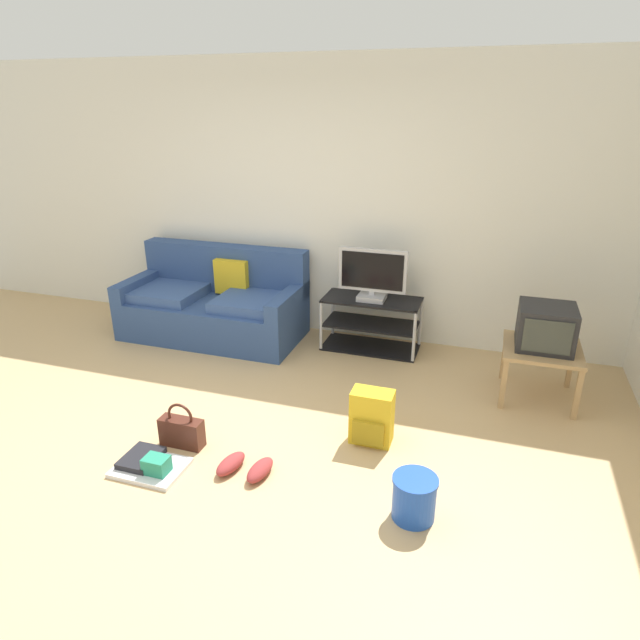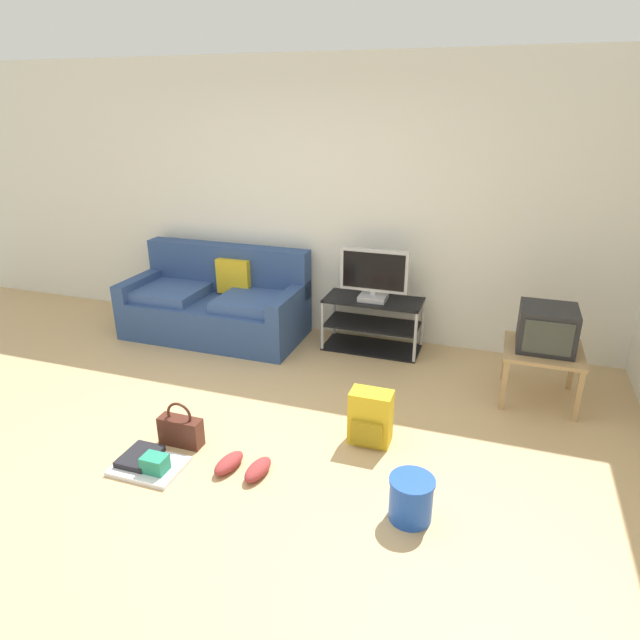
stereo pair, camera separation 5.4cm
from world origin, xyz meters
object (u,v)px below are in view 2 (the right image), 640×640
flat_tv (374,275)px  crt_tv (547,328)px  sneakers_pair (243,466)px  side_table (543,355)px  floor_tray (148,463)px  handbag (181,430)px  couch (217,304)px  cleaning_bucket (411,497)px  backpack (371,418)px  tv_stand (373,324)px

flat_tv → crt_tv: (1.52, -0.49, -0.14)m
crt_tv → sneakers_pair: (-1.85, -1.67, -0.57)m
side_table → floor_tray: 3.09m
flat_tv → crt_tv: bearing=-17.8°
side_table → handbag: side_table is taller
couch → sneakers_pair: (1.29, -2.04, -0.28)m
flat_tv → sneakers_pair: size_ratio=1.76×
couch → cleaning_bucket: bearing=-41.2°
side_table → crt_tv: bearing=90.0°
couch → sneakers_pair: 2.43m
floor_tray → backpack: bearing=30.6°
tv_stand → sneakers_pair: (-0.33, -2.18, -0.21)m
flat_tv → backpack: bearing=-76.5°
backpack → cleaning_bucket: backpack is taller
couch → tv_stand: 1.63m
flat_tv → sneakers_pair: bearing=-98.8°
backpack → crt_tv: bearing=33.4°
side_table → floor_tray: (-2.47, -1.82, -0.35)m
floor_tray → cleaning_bucket: bearing=3.3°
cleaning_bucket → floor_tray: cleaning_bucket is taller
couch → handbag: size_ratio=5.40×
handbag → crt_tv: bearing=32.3°
couch → cleaning_bucket: couch is taller
tv_stand → side_table: (1.52, -0.53, 0.13)m
tv_stand → floor_tray: bearing=-112.0°
flat_tv → floor_tray: (-0.95, -2.33, -0.72)m
handbag → cleaning_bucket: handbag is taller
backpack → floor_tray: bearing=-158.7°
couch → flat_tv: bearing=4.3°
side_table → backpack: side_table is taller
tv_stand → floor_tray: tv_stand is taller
flat_tv → sneakers_pair: 2.30m
cleaning_bucket → floor_tray: size_ratio=0.59×
backpack → handbag: size_ratio=1.18×
side_table → cleaning_bucket: 1.89m
side_table → handbag: size_ratio=1.77×
flat_tv → side_table: 1.64m
side_table → crt_tv: 0.23m
couch → sneakers_pair: couch is taller
sneakers_pair → floor_tray: bearing=-164.8°
tv_stand → flat_tv: bearing=-90.0°
crt_tv → flat_tv: bearing=162.2°
sneakers_pair → couch: bearing=122.3°
cleaning_bucket → side_table: bearing=66.8°
backpack → floor_tray: (-1.32, -0.78, -0.15)m
side_table → cleaning_bucket: side_table is taller
backpack → couch: bearing=135.1°
cleaning_bucket → floor_tray: 1.74m
backpack → floor_tray: size_ratio=0.87×
handbag → tv_stand: bearing=66.4°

